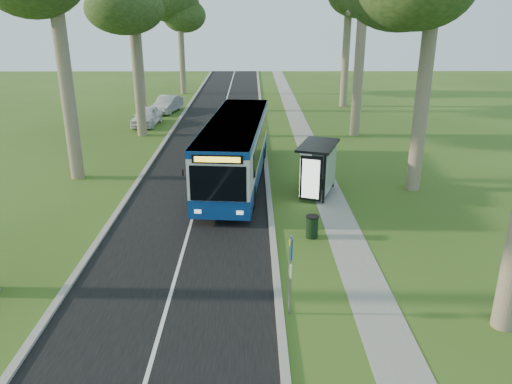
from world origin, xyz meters
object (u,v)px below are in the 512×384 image
bus (236,150)px  litter_bin (312,227)px  car_white (147,116)px  bus_shelter (322,161)px  bus_stop_sign (290,266)px  car_silver (167,104)px

bus → litter_bin: 8.05m
litter_bin → car_white: size_ratio=0.21×
bus → bus_shelter: bearing=-25.2°
bus → bus_stop_sign: 12.85m
car_silver → bus_stop_sign: bearing=-63.2°
litter_bin → bus_stop_sign: bearing=-103.4°
bus → litter_bin: bearing=-60.6°
bus_shelter → litter_bin: (-0.95, -4.76, -1.35)m
bus_stop_sign → litter_bin: size_ratio=2.79×
bus → litter_bin: bus is taller
bus_shelter → car_silver: 24.70m
bus_shelter → car_white: (-11.88, 16.61, -1.08)m
car_white → bus: bearing=-57.5°
litter_bin → bus: bearing=114.6°
bus_shelter → litter_bin: bus_shelter is taller
bus → car_white: bus is taller
car_white → bus_shelter: bearing=-50.2°
bus_stop_sign → bus: bearing=94.8°
bus_stop_sign → car_silver: bearing=101.2°
bus_shelter → car_white: 20.45m
bus_stop_sign → car_silver: size_ratio=0.59×
bus → litter_bin: (3.31, -7.23, -1.27)m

